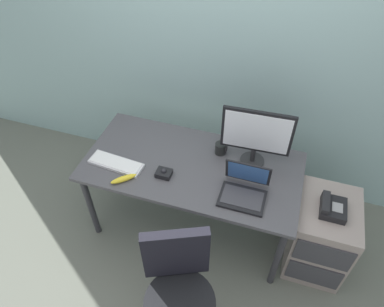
{
  "coord_description": "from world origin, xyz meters",
  "views": [
    {
      "loc": [
        0.55,
        -1.73,
        2.65
      ],
      "look_at": [
        0.0,
        0.0,
        0.85
      ],
      "focal_mm": 33.37,
      "sensor_mm": 36.0,
      "label": 1
    }
  ],
  "objects_px": {
    "office_chair": "(179,298)",
    "laptop": "(244,189)",
    "desk_phone": "(332,208)",
    "keyboard": "(116,163)",
    "file_cabinet": "(320,235)",
    "banana": "(124,179)",
    "monitor_main": "(256,134)",
    "coffee_mug": "(221,148)",
    "trackball_mouse": "(164,173)"
  },
  "relations": [
    {
      "from": "file_cabinet",
      "to": "desk_phone",
      "type": "bearing_deg",
      "value": -116.78
    },
    {
      "from": "monitor_main",
      "to": "trackball_mouse",
      "type": "bearing_deg",
      "value": -150.06
    },
    {
      "from": "office_chair",
      "to": "coffee_mug",
      "type": "bearing_deg",
      "value": 91.01
    },
    {
      "from": "laptop",
      "to": "banana",
      "type": "xyz_separation_m",
      "value": [
        -0.83,
        -0.14,
        -0.03
      ]
    },
    {
      "from": "desk_phone",
      "to": "monitor_main",
      "type": "bearing_deg",
      "value": 159.24
    },
    {
      "from": "keyboard",
      "to": "office_chair",
      "type": "bearing_deg",
      "value": -43.24
    },
    {
      "from": "file_cabinet",
      "to": "office_chair",
      "type": "relative_size",
      "value": 0.7
    },
    {
      "from": "office_chair",
      "to": "coffee_mug",
      "type": "relative_size",
      "value": 10.23
    },
    {
      "from": "desk_phone",
      "to": "banana",
      "type": "xyz_separation_m",
      "value": [
        -1.43,
        -0.24,
        0.06
      ]
    },
    {
      "from": "desk_phone",
      "to": "laptop",
      "type": "xyz_separation_m",
      "value": [
        -0.59,
        -0.1,
        0.09
      ]
    },
    {
      "from": "laptop",
      "to": "coffee_mug",
      "type": "height_order",
      "value": "laptop"
    },
    {
      "from": "office_chair",
      "to": "trackball_mouse",
      "type": "xyz_separation_m",
      "value": [
        -0.35,
        0.69,
        0.32
      ]
    },
    {
      "from": "trackball_mouse",
      "to": "coffee_mug",
      "type": "bearing_deg",
      "value": 46.56
    },
    {
      "from": "desk_phone",
      "to": "coffee_mug",
      "type": "distance_m",
      "value": 0.89
    },
    {
      "from": "laptop",
      "to": "coffee_mug",
      "type": "distance_m",
      "value": 0.43
    },
    {
      "from": "keyboard",
      "to": "trackball_mouse",
      "type": "relative_size",
      "value": 3.81
    },
    {
      "from": "desk_phone",
      "to": "coffee_mug",
      "type": "bearing_deg",
      "value": 164.0
    },
    {
      "from": "banana",
      "to": "file_cabinet",
      "type": "bearing_deg",
      "value": 10.13
    },
    {
      "from": "office_chair",
      "to": "coffee_mug",
      "type": "xyz_separation_m",
      "value": [
        -0.02,
        1.04,
        0.35
      ]
    },
    {
      "from": "office_chair",
      "to": "laptop",
      "type": "height_order",
      "value": "laptop"
    },
    {
      "from": "monitor_main",
      "to": "office_chair",
      "type": "bearing_deg",
      "value": -102.64
    },
    {
      "from": "trackball_mouse",
      "to": "coffee_mug",
      "type": "relative_size",
      "value": 1.19
    },
    {
      "from": "coffee_mug",
      "to": "banana",
      "type": "distance_m",
      "value": 0.76
    },
    {
      "from": "keyboard",
      "to": "coffee_mug",
      "type": "relative_size",
      "value": 4.55
    },
    {
      "from": "keyboard",
      "to": "banana",
      "type": "xyz_separation_m",
      "value": [
        0.12,
        -0.13,
        0.01
      ]
    },
    {
      "from": "office_chair",
      "to": "trackball_mouse",
      "type": "bearing_deg",
      "value": 116.77
    },
    {
      "from": "file_cabinet",
      "to": "banana",
      "type": "bearing_deg",
      "value": -169.87
    },
    {
      "from": "trackball_mouse",
      "to": "banana",
      "type": "relative_size",
      "value": 0.58
    },
    {
      "from": "file_cabinet",
      "to": "keyboard",
      "type": "height_order",
      "value": "keyboard"
    },
    {
      "from": "laptop",
      "to": "coffee_mug",
      "type": "bearing_deg",
      "value": 126.33
    },
    {
      "from": "file_cabinet",
      "to": "monitor_main",
      "type": "distance_m",
      "value": 0.93
    },
    {
      "from": "file_cabinet",
      "to": "coffee_mug",
      "type": "distance_m",
      "value": 0.99
    },
    {
      "from": "coffee_mug",
      "to": "laptop",
      "type": "bearing_deg",
      "value": -53.67
    },
    {
      "from": "desk_phone",
      "to": "keyboard",
      "type": "distance_m",
      "value": 1.56
    },
    {
      "from": "desk_phone",
      "to": "coffee_mug",
      "type": "relative_size",
      "value": 2.17
    },
    {
      "from": "desk_phone",
      "to": "laptop",
      "type": "distance_m",
      "value": 0.61
    },
    {
      "from": "trackball_mouse",
      "to": "desk_phone",
      "type": "bearing_deg",
      "value": 5.1
    },
    {
      "from": "desk_phone",
      "to": "banana",
      "type": "relative_size",
      "value": 1.05
    },
    {
      "from": "desk_phone",
      "to": "keyboard",
      "type": "bearing_deg",
      "value": -175.76
    },
    {
      "from": "monitor_main",
      "to": "keyboard",
      "type": "height_order",
      "value": "monitor_main"
    },
    {
      "from": "file_cabinet",
      "to": "banana",
      "type": "xyz_separation_m",
      "value": [
        -1.44,
        -0.26,
        0.42
      ]
    },
    {
      "from": "coffee_mug",
      "to": "banana",
      "type": "height_order",
      "value": "coffee_mug"
    },
    {
      "from": "monitor_main",
      "to": "keyboard",
      "type": "relative_size",
      "value": 1.18
    },
    {
      "from": "monitor_main",
      "to": "keyboard",
      "type": "xyz_separation_m",
      "value": [
        -0.95,
        -0.34,
        -0.25
      ]
    },
    {
      "from": "office_chair",
      "to": "keyboard",
      "type": "xyz_separation_m",
      "value": [
        -0.72,
        0.68,
        0.32
      ]
    },
    {
      "from": "banana",
      "to": "monitor_main",
      "type": "bearing_deg",
      "value": 29.41
    },
    {
      "from": "file_cabinet",
      "to": "banana",
      "type": "height_order",
      "value": "banana"
    },
    {
      "from": "desk_phone",
      "to": "coffee_mug",
      "type": "height_order",
      "value": "coffee_mug"
    },
    {
      "from": "file_cabinet",
      "to": "office_chair",
      "type": "bearing_deg",
      "value": -135.91
    },
    {
      "from": "desk_phone",
      "to": "laptop",
      "type": "relative_size",
      "value": 0.64
    }
  ]
}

